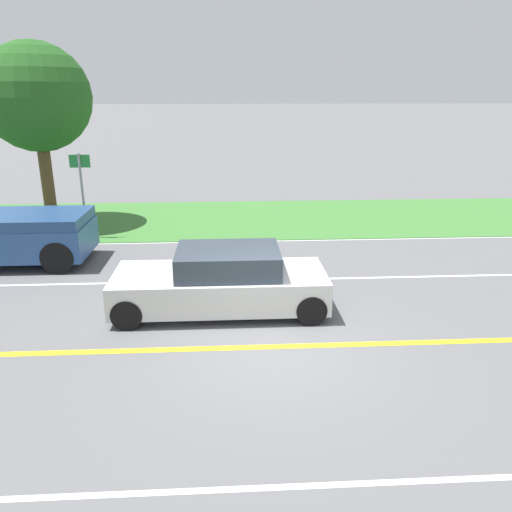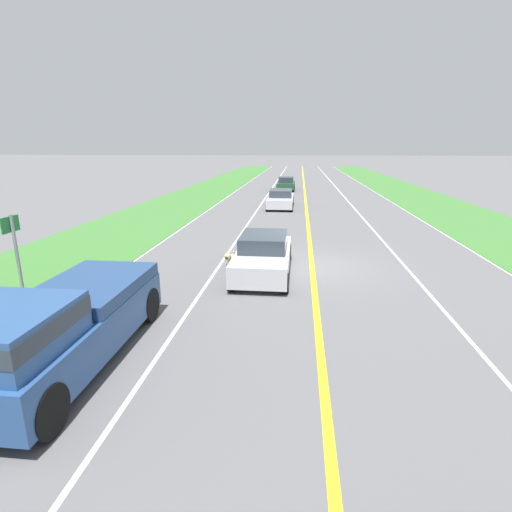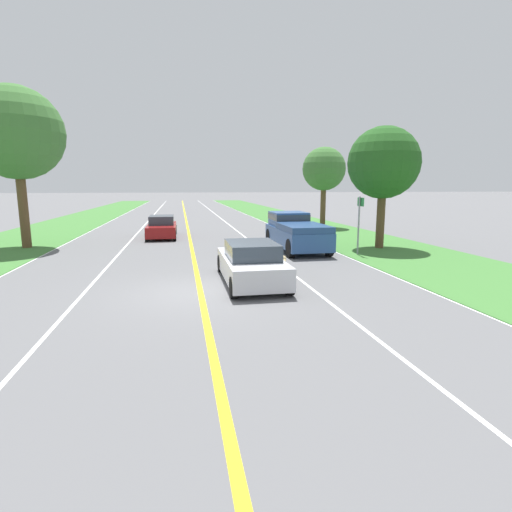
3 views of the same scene
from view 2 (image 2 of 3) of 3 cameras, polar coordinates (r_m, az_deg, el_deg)
ground_plane at (r=15.15m, az=8.01°, el=-1.55°), size 400.00×400.00×0.00m
centre_divider_line at (r=15.15m, az=8.01°, el=-1.54°), size 0.18×160.00×0.01m
lane_edge_line_right at (r=16.45m, az=-17.14°, el=-0.73°), size 0.14×160.00×0.01m
lane_edge_line_left at (r=16.93m, az=32.42°, el=-2.05°), size 0.14×160.00×0.01m
lane_dash_same_dir at (r=15.42m, az=-5.09°, el=-1.14°), size 0.10×160.00×0.01m
lane_dash_oncoming at (r=15.68m, az=20.90°, el=-1.85°), size 0.10×160.00×0.01m
grass_verge_right at (r=17.84m, az=-26.05°, el=-0.36°), size 6.00×160.00×0.03m
ego_car at (r=14.10m, az=1.05°, el=0.07°), size 1.88×4.56×1.39m
dog at (r=14.21m, az=-3.70°, el=-0.39°), size 0.33×1.23×0.84m
pickup_truck at (r=8.96m, az=-26.40°, el=-8.84°), size 2.09×5.54×1.83m
car_trailing_near at (r=29.93m, az=3.54°, el=8.12°), size 1.88×4.76×1.30m
car_trailing_mid at (r=42.38m, az=4.31°, el=10.25°), size 1.81×4.33×1.33m
street_sign at (r=11.85m, az=-31.03°, el=0.18°), size 0.11×0.64×2.75m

